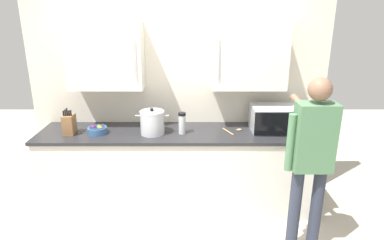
# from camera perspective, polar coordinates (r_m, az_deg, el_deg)

# --- Properties ---
(back_wall_tiled) EXTENTS (3.40, 0.44, 2.59)m
(back_wall_tiled) POSITION_cam_1_polar(r_m,az_deg,el_deg) (3.84, -2.24, 6.46)
(back_wall_tiled) COLOR beige
(back_wall_tiled) RESTS_ON ground_plane
(counter_unit) EXTENTS (3.05, 0.67, 0.94)m
(counter_unit) POSITION_cam_1_polar(r_m,az_deg,el_deg) (3.86, -2.25, -8.54)
(counter_unit) COLOR beige
(counter_unit) RESTS_ON ground_plane
(microwave_oven) EXTENTS (0.57, 0.40, 0.27)m
(microwave_oven) POSITION_cam_1_polar(r_m,az_deg,el_deg) (3.78, 14.15, 0.22)
(microwave_oven) COLOR #B7BABF
(microwave_oven) RESTS_ON counter_unit
(knife_block) EXTENTS (0.11, 0.15, 0.30)m
(knife_block) POSITION_cam_1_polar(r_m,az_deg,el_deg) (3.81, -20.09, -0.66)
(knife_block) COLOR brown
(knife_block) RESTS_ON counter_unit
(wooden_spoon) EXTENTS (0.22, 0.21, 0.02)m
(wooden_spoon) POSITION_cam_1_polar(r_m,az_deg,el_deg) (3.70, 7.24, -1.80)
(wooden_spoon) COLOR tan
(wooden_spoon) RESTS_ON counter_unit
(stock_pot) EXTENTS (0.36, 0.26, 0.28)m
(stock_pot) POSITION_cam_1_polar(r_m,az_deg,el_deg) (3.60, -6.67, -0.40)
(stock_pot) COLOR #B7BABF
(stock_pot) RESTS_ON counter_unit
(fruit_bowl) EXTENTS (0.21, 0.21, 0.10)m
(fruit_bowl) POSITION_cam_1_polar(r_m,az_deg,el_deg) (3.75, -15.75, -1.60)
(fruit_bowl) COLOR #335684
(fruit_bowl) RESTS_ON counter_unit
(thermos_flask) EXTENTS (0.08, 0.08, 0.24)m
(thermos_flask) POSITION_cam_1_polar(r_m,az_deg,el_deg) (3.58, -1.58, -0.51)
(thermos_flask) COLOR #B7BABF
(thermos_flask) RESTS_ON counter_unit
(person_figure) EXTENTS (0.44, 0.60, 1.69)m
(person_figure) POSITION_cam_1_polar(r_m,az_deg,el_deg) (3.14, 19.80, -5.38)
(person_figure) COLOR #282D3D
(person_figure) RESTS_ON ground_plane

